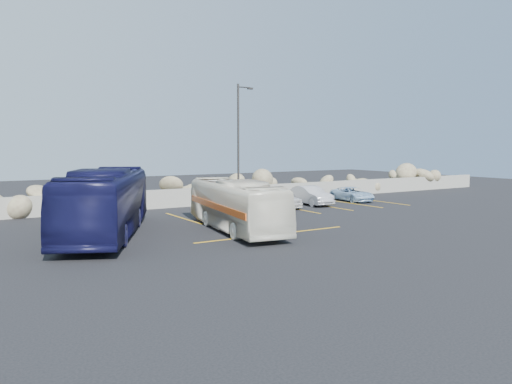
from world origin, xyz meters
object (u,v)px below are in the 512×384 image
tour_coach (106,202)px  car_b (311,195)px  vintage_bus (236,205)px  lamppost (239,142)px  car_d (352,194)px  car_a (278,198)px

tour_coach → car_b: 15.73m
vintage_bus → car_b: bearing=42.5°
lamppost → car_d: size_ratio=2.15×
car_a → car_b: size_ratio=0.99×
tour_coach → vintage_bus: bearing=5.9°
car_b → tour_coach: bearing=-159.9°
lamppost → vintage_bus: bearing=-121.1°
lamppost → car_b: (5.01, -1.13, -3.65)m
lamppost → car_a: (2.17, -1.27, -3.64)m
car_a → car_d: size_ratio=1.04×
vintage_bus → car_d: 14.91m
lamppost → tour_coach: size_ratio=0.74×
lamppost → car_a: 4.42m
car_a → lamppost: bearing=147.7°
car_b → car_d: 3.99m
car_b → car_d: bearing=6.2°
car_a → vintage_bus: bearing=-139.3°
vintage_bus → car_b: size_ratio=2.25×
car_d → tour_coach: bearing=-161.0°
tour_coach → car_a: tour_coach is taller
tour_coach → car_d: size_ratio=2.92×
tour_coach → car_a: 12.99m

